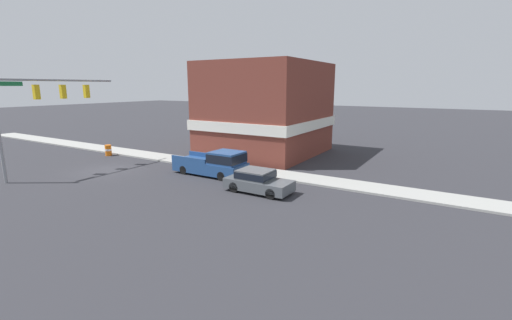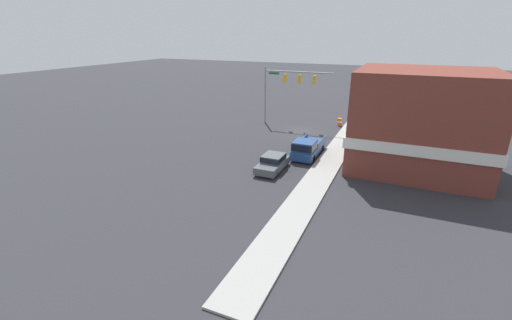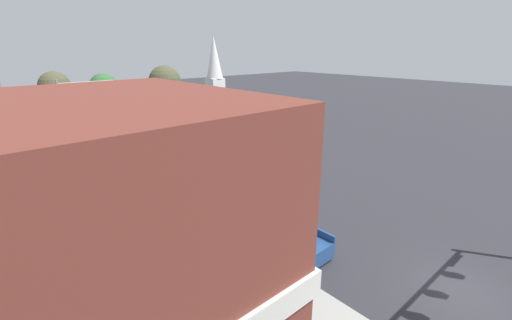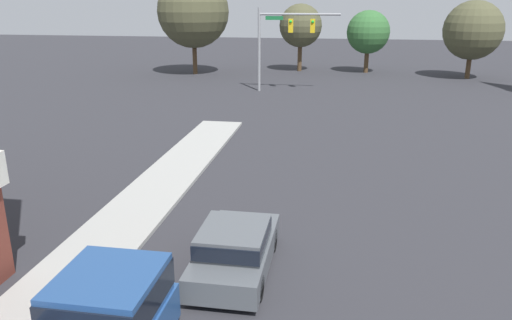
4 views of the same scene
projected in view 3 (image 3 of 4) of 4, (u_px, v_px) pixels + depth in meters
ground_plane at (462, 293)px, 14.76m from camera, size 200.00×200.00×0.00m
far_signal_assembly at (78, 94)px, 40.68m from camera, size 6.45×0.49×6.58m
car_lead at (242, 193)px, 23.02m from camera, size 1.89×4.24×1.42m
pickup_truck_parked at (271, 225)px, 18.46m from camera, size 2.09×5.74×1.91m
corner_brick_building at (71, 250)px, 10.37m from camera, size 11.48×10.16×8.73m
church_steeple at (215, 73)px, 54.79m from camera, size 2.59×2.59×11.73m
backdrop_tree_left_mid at (55, 87)px, 49.77m from camera, size 4.36×4.36×6.79m
backdrop_tree_center at (104, 87)px, 54.19m from camera, size 4.28×4.28×6.19m
backdrop_tree_right_mid at (165, 82)px, 58.16m from camera, size 5.40×5.40×7.16m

